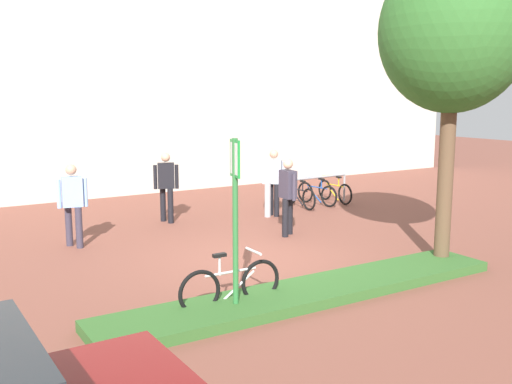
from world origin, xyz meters
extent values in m
plane|color=brown|center=(0.00, 0.00, 0.00)|extent=(60.00, 60.00, 0.00)
cube|color=beige|center=(0.00, 8.74, 5.00)|extent=(28.00, 1.20, 10.00)
cube|color=#336028|center=(-0.42, -2.29, 0.08)|extent=(7.00, 1.10, 0.16)
cylinder|color=brown|center=(2.73, -2.10, 1.59)|extent=(0.28, 0.28, 3.17)
ellipsoid|color=#2D6628|center=(2.73, -2.10, 4.21)|extent=(2.60, 2.60, 2.86)
cylinder|color=#2D7238|center=(-1.78, -2.29, 1.26)|extent=(0.08, 0.08, 2.53)
cube|color=#198C33|center=(-1.78, -2.29, 2.25)|extent=(0.10, 0.36, 0.52)
cube|color=white|center=(-1.78, -2.29, 2.25)|extent=(0.09, 0.30, 0.44)
torus|color=black|center=(-2.23, -2.04, 0.33)|extent=(0.66, 0.07, 0.66)
torus|color=black|center=(-1.21, -2.05, 0.33)|extent=(0.66, 0.07, 0.66)
cylinder|color=silver|center=(-1.72, -2.04, 0.55)|extent=(0.84, 0.04, 0.04)
cylinder|color=silver|center=(-1.62, -2.04, 0.30)|extent=(0.61, 0.04, 0.44)
cylinder|color=silver|center=(-1.90, -2.04, 0.67)|extent=(0.04, 0.04, 0.28)
cube|color=black|center=(-1.90, -2.04, 0.83)|extent=(0.20, 0.08, 0.05)
cylinder|color=silver|center=(-1.33, -2.04, 0.81)|extent=(0.04, 0.42, 0.04)
cylinder|color=#99999E|center=(3.35, 3.72, 0.40)|extent=(0.06, 0.06, 0.80)
cylinder|color=#99999E|center=(5.39, 3.87, 0.40)|extent=(0.06, 0.06, 0.80)
cylinder|color=#99999E|center=(4.37, 3.79, 0.80)|extent=(2.05, 0.20, 0.06)
torus|color=black|center=(3.67, 3.30, 0.30)|extent=(0.07, 0.61, 0.61)
torus|color=black|center=(3.70, 4.23, 0.30)|extent=(0.07, 0.61, 0.61)
cylinder|color=black|center=(3.68, 3.76, 0.51)|extent=(0.05, 0.77, 0.03)
cylinder|color=black|center=(3.69, 3.86, 0.27)|extent=(0.05, 0.56, 0.40)
cylinder|color=black|center=(3.68, 3.60, 0.62)|extent=(0.03, 0.03, 0.26)
cube|color=black|center=(3.68, 3.60, 0.76)|extent=(0.08, 0.19, 0.05)
cylinder|color=black|center=(3.69, 4.12, 0.75)|extent=(0.39, 0.05, 0.04)
torus|color=black|center=(4.43, 3.38, 0.30)|extent=(0.14, 0.61, 0.61)
torus|color=black|center=(4.30, 4.31, 0.30)|extent=(0.14, 0.61, 0.61)
cylinder|color=#194CA5|center=(4.36, 3.84, 0.51)|extent=(0.15, 0.77, 0.03)
cylinder|color=#194CA5|center=(4.35, 3.93, 0.27)|extent=(0.11, 0.56, 0.40)
cylinder|color=#194CA5|center=(4.39, 3.68, 0.62)|extent=(0.03, 0.03, 0.26)
cube|color=black|center=(4.39, 3.68, 0.76)|extent=(0.10, 0.19, 0.05)
cylinder|color=#194CA5|center=(4.31, 4.20, 0.75)|extent=(0.39, 0.09, 0.04)
torus|color=black|center=(5.04, 3.41, 0.30)|extent=(0.06, 0.61, 0.61)
torus|color=black|center=(5.05, 4.35, 0.30)|extent=(0.06, 0.61, 0.61)
cylinder|color=gold|center=(5.05, 3.88, 0.51)|extent=(0.04, 0.77, 0.03)
cylinder|color=gold|center=(5.05, 3.97, 0.27)|extent=(0.04, 0.56, 0.40)
cylinder|color=gold|center=(5.04, 3.71, 0.62)|extent=(0.03, 0.03, 0.26)
cube|color=black|center=(5.04, 3.71, 0.76)|extent=(0.08, 0.18, 0.05)
cylinder|color=gold|center=(5.05, 4.24, 0.75)|extent=(0.39, 0.04, 0.04)
cylinder|color=#ADADB2|center=(2.26, 3.16, 0.45)|extent=(0.16, 0.16, 0.90)
cylinder|color=#383342|center=(-2.71, 2.58, 0.42)|extent=(0.14, 0.14, 0.85)
cylinder|color=#383342|center=(-2.84, 2.87, 0.42)|extent=(0.14, 0.14, 0.85)
cube|color=#8CB2E5|center=(-2.77, 2.73, 1.16)|extent=(0.43, 0.30, 0.62)
cylinder|color=#8CB2E5|center=(-2.52, 2.68, 1.13)|extent=(0.09, 0.09, 0.59)
cylinder|color=#8CB2E5|center=(-3.03, 2.77, 1.13)|extent=(0.09, 0.09, 0.59)
sphere|color=tan|center=(-2.77, 2.73, 1.61)|extent=(0.22, 0.22, 0.22)
cylinder|color=black|center=(1.43, 1.15, 0.42)|extent=(0.14, 0.14, 0.85)
cylinder|color=black|center=(1.67, 1.32, 0.42)|extent=(0.14, 0.14, 0.85)
cube|color=#383342|center=(1.55, 1.24, 1.16)|extent=(0.26, 0.41, 0.62)
cylinder|color=#383342|center=(1.54, 0.98, 1.13)|extent=(0.09, 0.09, 0.59)
cylinder|color=#383342|center=(1.56, 1.50, 1.13)|extent=(0.09, 0.09, 0.59)
sphere|color=tan|center=(1.55, 1.24, 1.61)|extent=(0.22, 0.22, 0.22)
cylinder|color=black|center=(2.45, 3.32, 0.42)|extent=(0.14, 0.14, 0.85)
cylinder|color=black|center=(2.48, 3.08, 0.42)|extent=(0.14, 0.14, 0.85)
cube|color=silver|center=(2.47, 3.20, 1.16)|extent=(0.46, 0.45, 0.62)
cylinder|color=silver|center=(2.27, 3.37, 1.13)|extent=(0.09, 0.09, 0.59)
cylinder|color=silver|center=(2.66, 3.02, 1.13)|extent=(0.09, 0.09, 0.59)
sphere|color=tan|center=(2.47, 3.20, 1.61)|extent=(0.22, 0.22, 0.22)
cylinder|color=black|center=(-0.24, 4.09, 0.42)|extent=(0.14, 0.14, 0.85)
cylinder|color=black|center=(-0.17, 3.78, 0.42)|extent=(0.14, 0.14, 0.85)
cube|color=black|center=(-0.20, 3.94, 1.16)|extent=(0.46, 0.37, 0.62)
cylinder|color=black|center=(-0.44, 4.03, 1.13)|extent=(0.09, 0.09, 0.59)
cylinder|color=black|center=(0.04, 3.84, 1.13)|extent=(0.09, 0.09, 0.59)
sphere|color=tan|center=(-0.20, 3.94, 1.61)|extent=(0.22, 0.22, 0.22)
camera|label=1|loc=(-5.72, -9.27, 3.12)|focal=41.02mm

